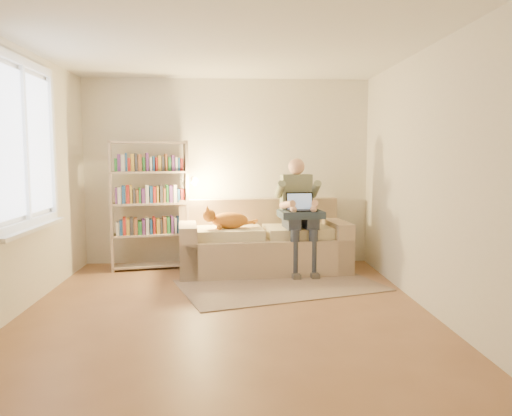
{
  "coord_description": "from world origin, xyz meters",
  "views": [
    {
      "loc": [
        0.06,
        -4.84,
        1.53
      ],
      "look_at": [
        0.35,
        1.0,
        0.92
      ],
      "focal_mm": 35.0,
      "sensor_mm": 36.0,
      "label": 1
    }
  ],
  "objects": [
    {
      "name": "wall_front",
      "position": [
        0.0,
        -2.25,
        1.3
      ],
      "size": [
        4.0,
        0.02,
        2.6
      ],
      "primitive_type": "cube",
      "color": "silver",
      "rests_on": "floor"
    },
    {
      "name": "bookshelf",
      "position": [
        -1.04,
        1.9,
        0.96
      ],
      "size": [
        1.18,
        0.47,
        1.74
      ],
      "rotation": [
        0.0,
        0.0,
        0.21
      ],
      "color": "#BAA48D",
      "rests_on": "floor"
    },
    {
      "name": "blanket",
      "position": [
        0.95,
        1.5,
        0.78
      ],
      "size": [
        0.59,
        0.5,
        0.09
      ],
      "primitive_type": "cube",
      "rotation": [
        0.0,
        0.0,
        0.1
      ],
      "color": "#263443",
      "rests_on": "person"
    },
    {
      "name": "sofa",
      "position": [
        0.47,
        1.75,
        0.34
      ],
      "size": [
        2.29,
        1.2,
        0.94
      ],
      "rotation": [
        0.0,
        0.0,
        0.1
      ],
      "color": "tan",
      "rests_on": "floor"
    },
    {
      "name": "ceiling",
      "position": [
        0.0,
        0.0,
        2.6
      ],
      "size": [
        4.0,
        4.5,
        0.02
      ],
      "primitive_type": "cube",
      "color": "white",
      "rests_on": "wall_back"
    },
    {
      "name": "laptop",
      "position": [
        0.95,
        1.51,
        0.88
      ],
      "size": [
        0.38,
        0.3,
        0.32
      ],
      "rotation": [
        0.0,
        0.0,
        0.1
      ],
      "color": "black",
      "rests_on": "blanket"
    },
    {
      "name": "cat",
      "position": [
        -0.04,
        1.55,
        0.71
      ],
      "size": [
        0.7,
        0.3,
        0.26
      ],
      "rotation": [
        0.0,
        0.0,
        0.1
      ],
      "color": "orange",
      "rests_on": "sofa"
    },
    {
      "name": "wall_left",
      "position": [
        -2.0,
        0.0,
        1.3
      ],
      "size": [
        0.02,
        4.5,
        2.6
      ],
      "primitive_type": "cube",
      "color": "silver",
      "rests_on": "floor"
    },
    {
      "name": "floor",
      "position": [
        0.0,
        0.0,
        0.0
      ],
      "size": [
        4.5,
        4.5,
        0.0
      ],
      "primitive_type": "plane",
      "color": "brown",
      "rests_on": "ground"
    },
    {
      "name": "wall_right",
      "position": [
        2.0,
        0.0,
        1.3
      ],
      "size": [
        0.02,
        4.5,
        2.6
      ],
      "primitive_type": "cube",
      "color": "silver",
      "rests_on": "floor"
    },
    {
      "name": "person",
      "position": [
        0.94,
        1.63,
        0.85
      ],
      "size": [
        0.45,
        0.67,
        1.5
      ],
      "rotation": [
        0.0,
        0.0,
        0.1
      ],
      "color": "gray",
      "rests_on": "sofa"
    },
    {
      "name": "window",
      "position": [
        -1.95,
        0.2,
        1.38
      ],
      "size": [
        0.12,
        1.52,
        1.69
      ],
      "color": "white",
      "rests_on": "wall_left"
    },
    {
      "name": "wall_back",
      "position": [
        0.0,
        2.25,
        1.3
      ],
      "size": [
        4.0,
        0.02,
        2.6
      ],
      "primitive_type": "cube",
      "color": "silver",
      "rests_on": "floor"
    },
    {
      "name": "rug",
      "position": [
        0.63,
        0.9,
        0.01
      ],
      "size": [
        2.6,
        1.99,
        0.01
      ],
      "primitive_type": "cube",
      "rotation": [
        0.0,
        0.0,
        0.31
      ],
      "color": "gray",
      "rests_on": "floor"
    }
  ]
}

